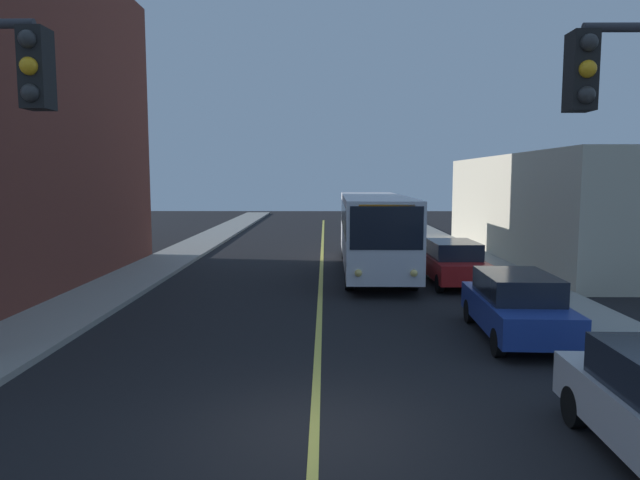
# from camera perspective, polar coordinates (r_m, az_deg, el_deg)

# --- Properties ---
(ground_plane) EXTENTS (120.00, 120.00, 0.00)m
(ground_plane) POSITION_cam_1_polar(r_m,az_deg,el_deg) (9.37, -0.57, -18.69)
(ground_plane) COLOR black
(sidewalk_left) EXTENTS (2.50, 90.00, 0.15)m
(sidewalk_left) POSITION_cam_1_polar(r_m,az_deg,el_deg) (20.31, -20.99, -5.21)
(sidewalk_left) COLOR gray
(sidewalk_left) RESTS_ON ground
(sidewalk_right) EXTENTS (2.50, 90.00, 0.15)m
(sidewalk_right) POSITION_cam_1_polar(r_m,az_deg,el_deg) (20.19, 21.16, -5.29)
(sidewalk_right) COLOR gray
(sidewalk_right) RESTS_ON ground
(lane_stripe_center) EXTENTS (0.16, 60.00, 0.01)m
(lane_stripe_center) POSITION_cam_1_polar(r_m,az_deg,el_deg) (23.83, 0.13, -3.33)
(lane_stripe_center) COLOR #D8CC4C
(lane_stripe_center) RESTS_ON ground
(building_right_warehouse) EXTENTS (12.00, 18.93, 5.03)m
(building_right_warehouse) POSITION_cam_1_polar(r_m,az_deg,el_deg) (31.74, 27.40, 2.91)
(building_right_warehouse) COLOR beige
(building_right_warehouse) RESTS_ON ground
(city_bus) EXTENTS (2.71, 12.19, 3.20)m
(city_bus) POSITION_cam_1_polar(r_m,az_deg,el_deg) (24.39, 5.31, 1.16)
(city_bus) COLOR silver
(city_bus) RESTS_ON ground
(parked_car_blue) EXTENTS (1.97, 4.47, 1.62)m
(parked_car_blue) POSITION_cam_1_polar(r_m,az_deg,el_deg) (14.97, 18.91, -6.11)
(parked_car_blue) COLOR navy
(parked_car_blue) RESTS_ON ground
(parked_car_red) EXTENTS (1.87, 4.42, 1.62)m
(parked_car_red) POSITION_cam_1_polar(r_m,az_deg,el_deg) (21.80, 13.07, -2.16)
(parked_car_red) COLOR maroon
(parked_car_red) RESTS_ON ground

